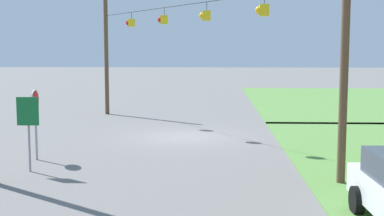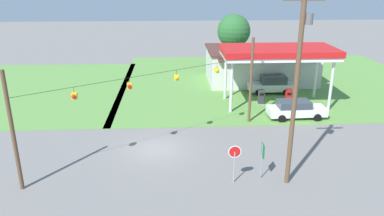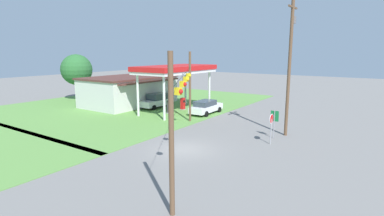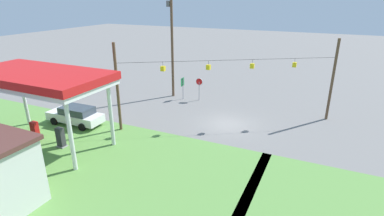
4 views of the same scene
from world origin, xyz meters
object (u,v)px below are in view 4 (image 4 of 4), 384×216
at_px(fuel_pump_far, 35,132).
at_px(car_at_pumps_front, 76,115).
at_px(fuel_pump_near, 61,138).
at_px(gas_station_canopy, 37,79).
at_px(utility_pole_main, 172,38).
at_px(route_sign, 183,84).
at_px(stop_sign_roadside, 199,84).

distance_m(fuel_pump_far, car_at_pumps_front, 3.80).
height_order(fuel_pump_near, fuel_pump_far, same).
height_order(gas_station_canopy, utility_pole_main, utility_pole_main).
bearing_deg(route_sign, gas_station_canopy, 72.00).
xyz_separation_m(stop_sign_roadside, utility_pole_main, (3.35, -0.19, 4.72)).
bearing_deg(fuel_pump_near, fuel_pump_far, 0.00).
bearing_deg(stop_sign_roadside, fuel_pump_near, -109.16).
relative_size(fuel_pump_near, route_sign, 0.65).
bearing_deg(route_sign, stop_sign_roadside, -168.35).
distance_m(car_at_pumps_front, stop_sign_roadside, 12.91).
bearing_deg(route_sign, car_at_pumps_front, 62.02).
bearing_deg(gas_station_canopy, utility_pole_main, -101.70).
height_order(fuel_pump_far, car_at_pumps_front, car_at_pumps_front).
bearing_deg(fuel_pump_far, route_sign, -112.89).
bearing_deg(car_at_pumps_front, fuel_pump_far, 81.42).
bearing_deg(fuel_pump_near, stop_sign_roadside, -109.16).
xyz_separation_m(gas_station_canopy, utility_pole_main, (-3.02, -14.59, 1.36)).
xyz_separation_m(stop_sign_roadside, route_sign, (1.81, 0.37, -0.10)).
xyz_separation_m(fuel_pump_near, utility_pole_main, (-1.66, -14.59, 5.79)).
xyz_separation_m(fuel_pump_far, route_sign, (-5.92, -14.03, 0.97)).
xyz_separation_m(fuel_pump_near, fuel_pump_far, (2.73, 0.00, 0.00)).
distance_m(gas_station_canopy, utility_pole_main, 14.96).
bearing_deg(utility_pole_main, fuel_pump_far, 73.26).
xyz_separation_m(fuel_pump_far, stop_sign_roadside, (-7.74, -14.40, 1.07)).
bearing_deg(car_at_pumps_front, route_sign, -119.42).
height_order(gas_station_canopy, fuel_pump_near, gas_station_canopy).
relative_size(fuel_pump_near, stop_sign_roadside, 0.63).
distance_m(fuel_pump_near, fuel_pump_far, 2.73).
distance_m(gas_station_canopy, route_sign, 15.15).
relative_size(fuel_pump_far, car_at_pumps_front, 0.30).
xyz_separation_m(fuel_pump_near, car_at_pumps_front, (2.26, -3.77, 0.12)).
distance_m(route_sign, utility_pole_main, 5.09).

